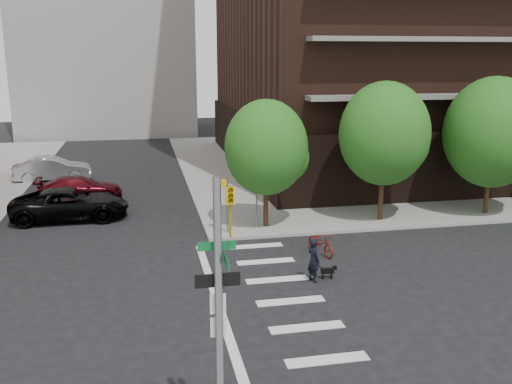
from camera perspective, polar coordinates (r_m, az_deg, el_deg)
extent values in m
plane|color=black|center=(19.71, -5.17, -11.56)|extent=(120.00, 120.00, 0.00)
cube|color=gray|center=(47.64, 16.67, 2.98)|extent=(39.00, 33.00, 0.15)
cube|color=silver|center=(16.80, 7.12, -16.32)|extent=(2.40, 0.50, 0.01)
cube|color=silver|center=(18.48, 5.11, -13.34)|extent=(2.40, 0.50, 0.01)
cube|color=silver|center=(20.21, 3.47, -10.85)|extent=(2.40, 0.50, 0.01)
cube|color=silver|center=(21.99, 2.11, -8.75)|extent=(2.40, 0.50, 0.01)
cube|color=silver|center=(23.80, 0.97, -6.96)|extent=(2.40, 0.50, 0.01)
cube|color=silver|center=(25.64, 0.00, -5.43)|extent=(2.40, 0.50, 0.01)
cube|color=silver|center=(19.76, -3.70, -11.44)|extent=(0.30, 13.00, 0.01)
cube|color=black|center=(46.65, 13.83, 5.53)|extent=(25.50, 25.50, 4.00)
cylinder|color=#301E11|center=(27.81, 0.99, -1.12)|extent=(0.24, 0.24, 2.30)
sphere|color=#235B19|center=(27.24, 1.01, 4.48)|extent=(4.00, 4.00, 4.00)
cylinder|color=#301E11|center=(29.62, 12.40, -0.23)|extent=(0.24, 0.24, 2.60)
sphere|color=#235B19|center=(29.06, 12.71, 5.72)|extent=(4.50, 4.50, 4.50)
cylinder|color=#301E11|center=(32.52, 22.10, 0.03)|extent=(0.24, 0.24, 2.30)
sphere|color=#235B19|center=(31.99, 22.60, 5.52)|extent=(5.00, 5.00, 5.00)
cylinder|color=slate|center=(11.58, -3.71, -13.14)|extent=(0.16, 0.16, 6.00)
imported|color=gold|center=(10.78, -2.58, -2.04)|extent=(0.16, 0.20, 1.00)
cube|color=#0A5926|center=(11.09, -3.94, -5.39)|extent=(0.75, 0.02, 0.18)
cube|color=#0A5926|center=(11.06, -3.04, -6.82)|extent=(0.02, 0.75, 0.18)
cube|color=black|center=(11.31, -3.87, -8.79)|extent=(0.90, 0.02, 0.28)
cube|color=silver|center=(11.51, -3.82, -11.10)|extent=(0.32, 0.02, 0.42)
cube|color=silver|center=(11.73, -3.79, -13.32)|extent=(0.32, 0.02, 0.42)
cylinder|color=slate|center=(26.75, -2.87, -1.40)|extent=(0.10, 0.10, 2.60)
cube|color=gold|center=(26.46, -3.33, 0.88)|extent=(0.32, 0.25, 0.32)
cylinder|color=slate|center=(27.53, 0.06, -1.38)|extent=(0.08, 0.08, 2.20)
cube|color=gold|center=(27.17, 0.13, 0.37)|extent=(0.64, 0.02, 0.64)
imported|color=black|center=(31.02, -18.09, -1.18)|extent=(2.74, 5.90, 1.64)
imported|color=#490911|center=(35.11, -17.22, 0.37)|extent=(2.25, 4.97, 1.41)
imported|color=#BABCC2|center=(40.98, -19.68, 2.19)|extent=(2.22, 5.18, 1.66)
imported|color=maroon|center=(24.66, 6.50, -5.09)|extent=(1.13, 2.01, 1.00)
imported|color=black|center=(21.66, 5.78, -6.79)|extent=(0.71, 0.58, 1.69)
cube|color=black|center=(22.13, 7.16, -7.82)|extent=(0.52, 0.25, 0.20)
cube|color=black|center=(22.13, 7.88, -7.51)|extent=(0.16, 0.14, 0.15)
cylinder|color=black|center=(22.30, 7.47, -8.24)|extent=(0.05, 0.05, 0.22)
cylinder|color=black|center=(22.12, 6.81, -8.41)|extent=(0.05, 0.05, 0.22)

